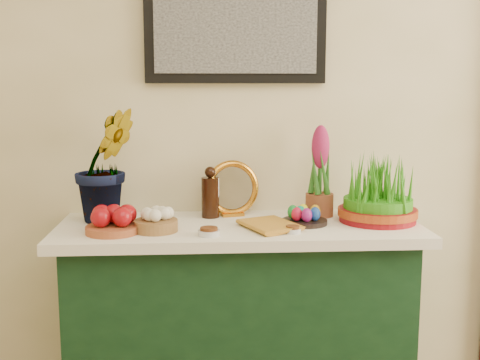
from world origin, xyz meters
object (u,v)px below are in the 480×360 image
object	(u,v)px
hyacinth_green	(105,146)
wheatgrass_sabzeh	(378,194)
sideboard	(239,337)
mirror	(232,189)
book	(250,227)

from	to	relation	value
hyacinth_green	wheatgrass_sabzeh	world-z (taller)	hyacinth_green
sideboard	hyacinth_green	world-z (taller)	hyacinth_green
wheatgrass_sabzeh	mirror	bearing A→B (deg)	164.93
sideboard	book	bearing A→B (deg)	-75.67
hyacinth_green	wheatgrass_sabzeh	distance (m)	1.08
sideboard	hyacinth_green	bearing A→B (deg)	170.75
mirror	book	bearing A→B (deg)	-79.76
sideboard	book	size ratio (longest dim) A/B	5.74
book	sideboard	bearing A→B (deg)	80.94
sideboard	book	world-z (taller)	book
mirror	wheatgrass_sabzeh	bearing A→B (deg)	-15.07
sideboard	hyacinth_green	distance (m)	0.92
mirror	book	size ratio (longest dim) A/B	1.03
book	hyacinth_green	bearing A→B (deg)	136.08
sideboard	hyacinth_green	xyz separation A→B (m)	(-0.52, 0.08, 0.76)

